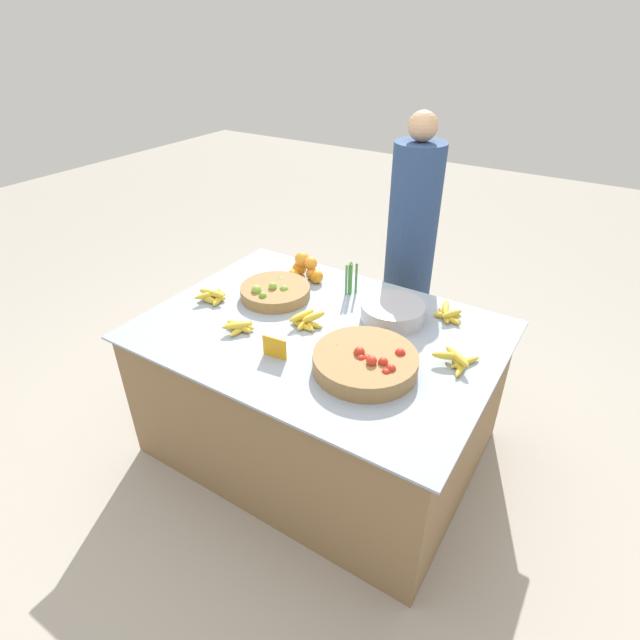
{
  "coord_description": "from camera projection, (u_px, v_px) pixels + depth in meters",
  "views": [
    {
      "loc": [
        1.04,
        -1.65,
        2.0
      ],
      "look_at": [
        0.0,
        0.0,
        0.78
      ],
      "focal_mm": 28.0,
      "sensor_mm": 36.0,
      "label": 1
    }
  ],
  "objects": [
    {
      "name": "lime_bowl",
      "position": [
        275.0,
        292.0,
        2.57
      ],
      "size": [
        0.36,
        0.36,
        0.09
      ],
      "color": "olive",
      "rests_on": "market_table"
    },
    {
      "name": "ground_plane",
      "position": [
        320.0,
        441.0,
        2.72
      ],
      "size": [
        12.0,
        12.0,
        0.0
      ],
      "primitive_type": "plane",
      "color": "#ADA599"
    },
    {
      "name": "banana_bunch_back_center",
      "position": [
        457.0,
        360.0,
        2.08
      ],
      "size": [
        0.18,
        0.19,
        0.06
      ],
      "color": "gold",
      "rests_on": "market_table"
    },
    {
      "name": "tomato_basket",
      "position": [
        365.0,
        362.0,
        2.05
      ],
      "size": [
        0.44,
        0.44,
        0.11
      ],
      "color": "olive",
      "rests_on": "market_table"
    },
    {
      "name": "banana_bunch_front_left",
      "position": [
        213.0,
        296.0,
        2.55
      ],
      "size": [
        0.15,
        0.19,
        0.06
      ],
      "color": "gold",
      "rests_on": "market_table"
    },
    {
      "name": "price_sign",
      "position": [
        275.0,
        348.0,
        2.12
      ],
      "size": [
        0.11,
        0.02,
        0.1
      ],
      "rotation": [
        0.0,
        0.0,
        0.11
      ],
      "color": "orange",
      "rests_on": "market_table"
    },
    {
      "name": "orange_pile",
      "position": [
        305.0,
        268.0,
        2.75
      ],
      "size": [
        0.21,
        0.16,
        0.14
      ],
      "color": "orange",
      "rests_on": "market_table"
    },
    {
      "name": "metal_bowl",
      "position": [
        393.0,
        312.0,
        2.38
      ],
      "size": [
        0.31,
        0.31,
        0.08
      ],
      "color": "#B7B7BF",
      "rests_on": "market_table"
    },
    {
      "name": "banana_bunch_front_center",
      "position": [
        447.0,
        314.0,
        2.4
      ],
      "size": [
        0.15,
        0.16,
        0.06
      ],
      "color": "gold",
      "rests_on": "market_table"
    },
    {
      "name": "market_table",
      "position": [
        320.0,
        389.0,
        2.52
      ],
      "size": [
        1.62,
        1.18,
        0.73
      ],
      "color": "olive",
      "rests_on": "ground_plane"
    },
    {
      "name": "banana_bunch_front_right",
      "position": [
        306.0,
        321.0,
        2.35
      ],
      "size": [
        0.16,
        0.16,
        0.06
      ],
      "color": "gold",
      "rests_on": "market_table"
    },
    {
      "name": "veg_bundle",
      "position": [
        351.0,
        279.0,
        2.58
      ],
      "size": [
        0.05,
        0.06,
        0.17
      ],
      "color": "#4C8E42",
      "rests_on": "market_table"
    },
    {
      "name": "vendor_person",
      "position": [
        409.0,
        258.0,
        3.0
      ],
      "size": [
        0.29,
        0.29,
        1.56
      ],
      "color": "navy",
      "rests_on": "ground_plane"
    },
    {
      "name": "banana_bunch_middle_left",
      "position": [
        239.0,
        326.0,
        2.31
      ],
      "size": [
        0.15,
        0.16,
        0.05
      ],
      "color": "gold",
      "rests_on": "market_table"
    }
  ]
}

